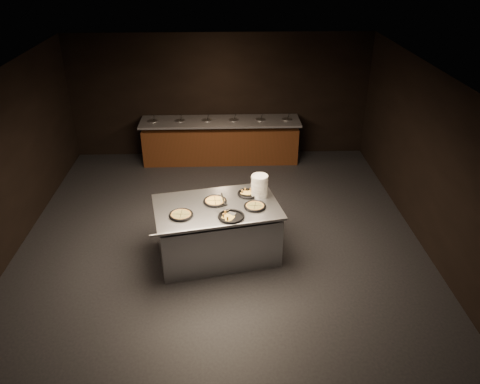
{
  "coord_description": "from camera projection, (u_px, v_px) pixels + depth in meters",
  "views": [
    {
      "loc": [
        0.08,
        -6.73,
        4.72
      ],
      "look_at": [
        0.34,
        0.3,
        0.89
      ],
      "focal_mm": 35.0,
      "sensor_mm": 36.0,
      "label": 1
    }
  ],
  "objects": [
    {
      "name": "pan_cheese_slices_a",
      "position": [
        248.0,
        193.0,
        7.8
      ],
      "size": [
        0.36,
        0.36,
        0.04
      ],
      "rotation": [
        0.0,
        0.0,
        1.17
      ],
      "color": "black",
      "rests_on": "serving_counter"
    },
    {
      "name": "plate_stack",
      "position": [
        260.0,
        186.0,
        7.69
      ],
      "size": [
        0.27,
        0.27,
        0.36
      ],
      "primitive_type": "cylinder",
      "color": "white",
      "rests_on": "serving_counter"
    },
    {
      "name": "pan_veggie_whole",
      "position": [
        181.0,
        215.0,
        7.2
      ],
      "size": [
        0.38,
        0.38,
        0.04
      ],
      "rotation": [
        0.0,
        0.0,
        -0.06
      ],
      "color": "black",
      "rests_on": "serving_counter"
    },
    {
      "name": "pan_cheese_slices_b",
      "position": [
        231.0,
        216.0,
        7.16
      ],
      "size": [
        0.41,
        0.41,
        0.04
      ],
      "rotation": [
        0.0,
        0.0,
        2.48
      ],
      "color": "black",
      "rests_on": "serving_counter"
    },
    {
      "name": "pan_veggie_slices",
      "position": [
        255.0,
        206.0,
        7.43
      ],
      "size": [
        0.36,
        0.36,
        0.04
      ],
      "rotation": [
        0.0,
        0.0,
        -0.17
      ],
      "color": "black",
      "rests_on": "serving_counter"
    },
    {
      "name": "room",
      "position": [
        220.0,
        170.0,
        7.47
      ],
      "size": [
        7.02,
        8.02,
        2.92
      ],
      "color": "black",
      "rests_on": "ground"
    },
    {
      "name": "server_right",
      "position": [
        225.0,
        209.0,
        7.24
      ],
      "size": [
        0.32,
        0.22,
        0.17
      ],
      "rotation": [
        0.0,
        0.0,
        -0.49
      ],
      "color": "silver",
      "rests_on": "serving_counter"
    },
    {
      "name": "pan_cheese_whole",
      "position": [
        215.0,
        201.0,
        7.57
      ],
      "size": [
        0.39,
        0.39,
        0.04
      ],
      "rotation": [
        0.0,
        0.0,
        0.07
      ],
      "color": "black",
      "rests_on": "serving_counter"
    },
    {
      "name": "serving_counter",
      "position": [
        217.0,
        232.0,
        7.72
      ],
      "size": [
        2.18,
        1.64,
        0.95
      ],
      "rotation": [
        0.0,
        0.0,
        0.2
      ],
      "color": "silver",
      "rests_on": "ground"
    },
    {
      "name": "salad_bar",
      "position": [
        221.0,
        143.0,
        11.08
      ],
      "size": [
        3.7,
        0.83,
        1.18
      ],
      "color": "#4E2312",
      "rests_on": "ground"
    },
    {
      "name": "server_left",
      "position": [
        222.0,
        199.0,
        7.5
      ],
      "size": [
        0.18,
        0.34,
        0.17
      ],
      "rotation": [
        0.0,
        0.0,
        1.97
      ],
      "color": "silver",
      "rests_on": "serving_counter"
    }
  ]
}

